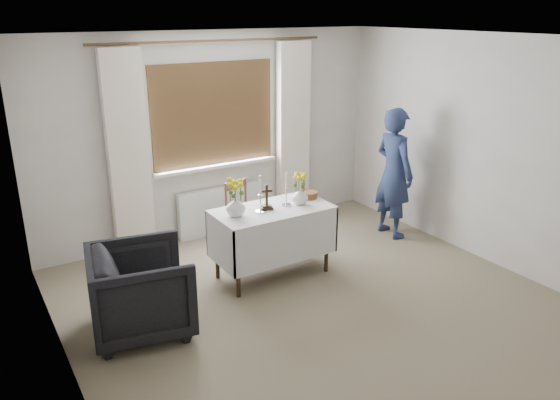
# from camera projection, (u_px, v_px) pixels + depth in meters

# --- Properties ---
(ground) EXTENTS (5.00, 5.00, 0.00)m
(ground) POSITION_uv_depth(u_px,v_px,m) (333.00, 317.00, 5.10)
(ground) COLOR #7D7156
(ground) RESTS_ON ground
(altar_table) EXTENTS (1.24, 0.64, 0.76)m
(altar_table) POSITION_uv_depth(u_px,v_px,m) (272.00, 242.00, 5.80)
(altar_table) COLOR white
(altar_table) RESTS_ON ground
(wooden_chair) EXTENTS (0.45, 0.45, 0.80)m
(wooden_chair) POSITION_uv_depth(u_px,v_px,m) (245.00, 215.00, 6.51)
(wooden_chair) COLOR #51351B
(wooden_chair) RESTS_ON ground
(armchair) EXTENTS (1.00, 0.98, 0.78)m
(armchair) POSITION_uv_depth(u_px,v_px,m) (141.00, 291.00, 4.78)
(armchair) COLOR black
(armchair) RESTS_ON ground
(person) EXTENTS (0.40, 0.60, 1.62)m
(person) POSITION_uv_depth(u_px,v_px,m) (394.00, 173.00, 6.72)
(person) COLOR navy
(person) RESTS_ON ground
(radiator) EXTENTS (1.10, 0.10, 0.60)m
(radiator) POSITION_uv_depth(u_px,v_px,m) (219.00, 210.00, 6.95)
(radiator) COLOR silver
(radiator) RESTS_ON ground
(wooden_cross) EXTENTS (0.15, 0.13, 0.27)m
(wooden_cross) POSITION_uv_depth(u_px,v_px,m) (267.00, 197.00, 5.61)
(wooden_cross) COLOR black
(wooden_cross) RESTS_ON altar_table
(candlestick_left) EXTENTS (0.14, 0.14, 0.39)m
(candlestick_left) POSITION_uv_depth(u_px,v_px,m) (260.00, 194.00, 5.51)
(candlestick_left) COLOR silver
(candlestick_left) RESTS_ON altar_table
(candlestick_right) EXTENTS (0.13, 0.13, 0.36)m
(candlestick_right) POSITION_uv_depth(u_px,v_px,m) (286.00, 189.00, 5.71)
(candlestick_right) COLOR silver
(candlestick_right) RESTS_ON altar_table
(flower_vase_left) EXTENTS (0.23, 0.23, 0.20)m
(flower_vase_left) POSITION_uv_depth(u_px,v_px,m) (236.00, 206.00, 5.44)
(flower_vase_left) COLOR silver
(flower_vase_left) RESTS_ON altar_table
(flower_vase_right) EXTENTS (0.22, 0.22, 0.18)m
(flower_vase_right) POSITION_uv_depth(u_px,v_px,m) (300.00, 196.00, 5.78)
(flower_vase_right) COLOR silver
(flower_vase_right) RESTS_ON altar_table
(wicker_basket) EXTENTS (0.22, 0.22, 0.07)m
(wicker_basket) POSITION_uv_depth(u_px,v_px,m) (309.00, 195.00, 5.98)
(wicker_basket) COLOR brown
(wicker_basket) RESTS_ON altar_table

